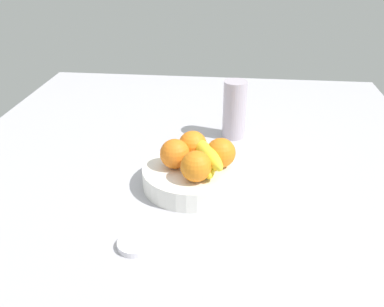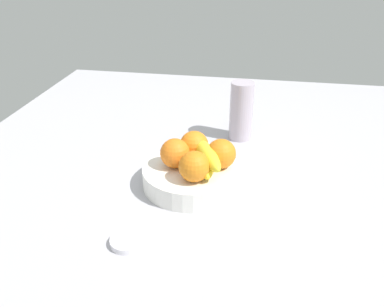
{
  "view_description": "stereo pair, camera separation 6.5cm",
  "coord_description": "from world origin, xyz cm",
  "px_view_note": "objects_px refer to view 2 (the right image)",
  "views": [
    {
      "loc": [
        91.21,
        10.97,
        57.44
      ],
      "look_at": [
        0.62,
        1.34,
        9.11
      ],
      "focal_mm": 39.17,
      "sensor_mm": 36.0,
      "label": 1
    },
    {
      "loc": [
        90.3,
        17.36,
        57.44
      ],
      "look_at": [
        0.62,
        1.34,
        9.11
      ],
      "focal_mm": 39.17,
      "sensor_mm": 36.0,
      "label": 2
    }
  ],
  "objects_px": {
    "fruit_bowl": "(192,176)",
    "orange_back_left": "(194,145)",
    "thermos_tumbler": "(241,111)",
    "orange_front_left": "(175,153)",
    "jar_lid": "(127,241)",
    "banana_bunch": "(207,157)",
    "orange_center": "(221,154)",
    "orange_front_right": "(194,166)"
  },
  "relations": [
    {
      "from": "fruit_bowl",
      "to": "orange_front_left",
      "type": "xyz_separation_m",
      "value": [
        0.0,
        -0.04,
        0.06
      ]
    },
    {
      "from": "fruit_bowl",
      "to": "orange_front_left",
      "type": "distance_m",
      "value": 0.08
    },
    {
      "from": "orange_center",
      "to": "banana_bunch",
      "type": "distance_m",
      "value": 0.04
    },
    {
      "from": "fruit_bowl",
      "to": "orange_back_left",
      "type": "relative_size",
      "value": 3.36
    },
    {
      "from": "banana_bunch",
      "to": "thermos_tumbler",
      "type": "distance_m",
      "value": 0.3
    },
    {
      "from": "banana_bunch",
      "to": "jar_lid",
      "type": "height_order",
      "value": "banana_bunch"
    },
    {
      "from": "fruit_bowl",
      "to": "orange_center",
      "type": "distance_m",
      "value": 0.1
    },
    {
      "from": "orange_back_left",
      "to": "banana_bunch",
      "type": "height_order",
      "value": "orange_back_left"
    },
    {
      "from": "fruit_bowl",
      "to": "banana_bunch",
      "type": "distance_m",
      "value": 0.07
    },
    {
      "from": "orange_front_left",
      "to": "orange_center",
      "type": "relative_size",
      "value": 1.0
    },
    {
      "from": "orange_front_right",
      "to": "thermos_tumbler",
      "type": "height_order",
      "value": "thermos_tumbler"
    },
    {
      "from": "fruit_bowl",
      "to": "orange_front_left",
      "type": "height_order",
      "value": "orange_front_left"
    },
    {
      "from": "fruit_bowl",
      "to": "jar_lid",
      "type": "distance_m",
      "value": 0.27
    },
    {
      "from": "orange_front_right",
      "to": "fruit_bowl",
      "type": "bearing_deg",
      "value": -164.92
    },
    {
      "from": "fruit_bowl",
      "to": "banana_bunch",
      "type": "height_order",
      "value": "banana_bunch"
    },
    {
      "from": "orange_front_left",
      "to": "orange_front_right",
      "type": "relative_size",
      "value": 1.0
    },
    {
      "from": "fruit_bowl",
      "to": "orange_back_left",
      "type": "height_order",
      "value": "orange_back_left"
    },
    {
      "from": "orange_center",
      "to": "orange_back_left",
      "type": "height_order",
      "value": "same"
    },
    {
      "from": "orange_front_right",
      "to": "thermos_tumbler",
      "type": "xyz_separation_m",
      "value": [
        -0.36,
        0.08,
        0.0
      ]
    },
    {
      "from": "thermos_tumbler",
      "to": "orange_front_left",
      "type": "bearing_deg",
      "value": -25.23
    },
    {
      "from": "orange_front_right",
      "to": "banana_bunch",
      "type": "relative_size",
      "value": 0.41
    },
    {
      "from": "orange_front_right",
      "to": "jar_lid",
      "type": "distance_m",
      "value": 0.23
    },
    {
      "from": "thermos_tumbler",
      "to": "banana_bunch",
      "type": "bearing_deg",
      "value": -12.0
    },
    {
      "from": "orange_front_left",
      "to": "orange_front_right",
      "type": "bearing_deg",
      "value": 45.72
    },
    {
      "from": "thermos_tumbler",
      "to": "orange_back_left",
      "type": "bearing_deg",
      "value": -22.43
    },
    {
      "from": "orange_front_left",
      "to": "jar_lid",
      "type": "bearing_deg",
      "value": -11.03
    },
    {
      "from": "orange_front_right",
      "to": "orange_back_left",
      "type": "relative_size",
      "value": 1.0
    },
    {
      "from": "orange_center",
      "to": "thermos_tumbler",
      "type": "height_order",
      "value": "thermos_tumbler"
    },
    {
      "from": "orange_front_left",
      "to": "orange_back_left",
      "type": "xyz_separation_m",
      "value": [
        -0.05,
        0.04,
        0.0
      ]
    },
    {
      "from": "orange_back_left",
      "to": "banana_bunch",
      "type": "distance_m",
      "value": 0.06
    },
    {
      "from": "fruit_bowl",
      "to": "orange_front_right",
      "type": "relative_size",
      "value": 3.36
    },
    {
      "from": "orange_front_left",
      "to": "banana_bunch",
      "type": "height_order",
      "value": "orange_front_left"
    },
    {
      "from": "fruit_bowl",
      "to": "orange_front_right",
      "type": "bearing_deg",
      "value": 15.08
    },
    {
      "from": "banana_bunch",
      "to": "fruit_bowl",
      "type": "bearing_deg",
      "value": -81.59
    },
    {
      "from": "banana_bunch",
      "to": "orange_center",
      "type": "bearing_deg",
      "value": 108.2
    },
    {
      "from": "fruit_bowl",
      "to": "thermos_tumbler",
      "type": "height_order",
      "value": "thermos_tumbler"
    },
    {
      "from": "orange_front_right",
      "to": "thermos_tumbler",
      "type": "bearing_deg",
      "value": 166.86
    },
    {
      "from": "orange_front_left",
      "to": "jar_lid",
      "type": "distance_m",
      "value": 0.27
    },
    {
      "from": "fruit_bowl",
      "to": "orange_front_left",
      "type": "relative_size",
      "value": 3.36
    },
    {
      "from": "orange_front_left",
      "to": "banana_bunch",
      "type": "relative_size",
      "value": 0.41
    },
    {
      "from": "orange_front_left",
      "to": "orange_back_left",
      "type": "bearing_deg",
      "value": 143.07
    },
    {
      "from": "fruit_bowl",
      "to": "thermos_tumbler",
      "type": "bearing_deg",
      "value": 161.72
    }
  ]
}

